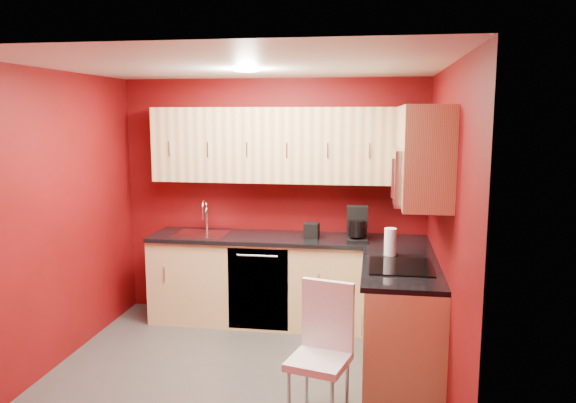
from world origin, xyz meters
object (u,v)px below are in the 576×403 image
(napkin_holder, at_px, (312,231))
(dining_chair, at_px, (319,354))
(microwave, at_px, (418,175))
(sink, at_px, (202,230))
(coffee_maker, at_px, (357,224))
(paper_towel, at_px, (390,242))

(napkin_holder, height_order, dining_chair, napkin_holder)
(microwave, bearing_deg, sink, 154.40)
(coffee_maker, relative_size, paper_towel, 1.36)
(microwave, height_order, napkin_holder, microwave)
(microwave, xyz_separation_m, coffee_maker, (-0.50, 0.89, -0.58))
(dining_chair, bearing_deg, sink, 142.72)
(paper_towel, xyz_separation_m, dining_chair, (-0.50, -1.14, -0.55))
(microwave, height_order, sink, microwave)
(paper_towel, distance_m, dining_chair, 1.36)
(sink, distance_m, paper_towel, 2.01)
(paper_towel, bearing_deg, sink, 161.05)
(microwave, relative_size, napkin_holder, 5.00)
(sink, bearing_deg, paper_towel, -18.95)
(sink, bearing_deg, microwave, -25.60)
(coffee_maker, xyz_separation_m, paper_towel, (0.30, -0.54, -0.04))
(sink, distance_m, napkin_holder, 1.15)
(microwave, distance_m, napkin_holder, 1.51)
(napkin_holder, bearing_deg, microwave, -45.46)
(napkin_holder, relative_size, dining_chair, 0.16)
(sink, relative_size, dining_chair, 0.54)
(coffee_maker, relative_size, napkin_holder, 2.21)
(microwave, height_order, coffee_maker, microwave)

